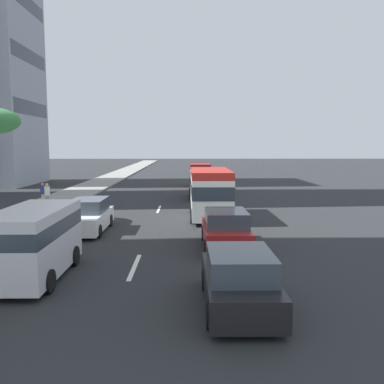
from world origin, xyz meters
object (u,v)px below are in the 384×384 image
(van_seventh, at_px, (202,183))
(van_second, at_px, (34,239))
(car_fourth, at_px, (239,281))
(van_fifth, at_px, (200,174))
(minibus_third, at_px, (210,191))
(car_sixth, at_px, (226,230))
(pedestrian_by_tree, at_px, (47,194))
(pedestrian_near_lamp, at_px, (43,193))
(car_lead, at_px, (89,216))

(van_seventh, bearing_deg, van_second, 162.67)
(car_fourth, relative_size, van_fifth, 0.80)
(car_fourth, bearing_deg, minibus_third, -0.09)
(car_sixth, bearing_deg, van_second, 120.76)
(van_fifth, relative_size, pedestrian_by_tree, 3.25)
(car_fourth, xyz_separation_m, pedestrian_near_lamp, (18.75, 11.73, 0.23))
(minibus_third, distance_m, car_sixth, 7.35)
(car_sixth, distance_m, pedestrian_by_tree, 15.57)
(car_sixth, relative_size, pedestrian_near_lamp, 2.81)
(car_fourth, distance_m, van_seventh, 22.93)
(van_seventh, bearing_deg, pedestrian_by_tree, 117.02)
(minibus_third, bearing_deg, car_fourth, 179.91)
(minibus_third, xyz_separation_m, pedestrian_by_tree, (3.50, 10.97, -0.55))
(pedestrian_near_lamp, bearing_deg, car_sixth, 8.17)
(car_fourth, bearing_deg, car_lead, 32.53)
(car_lead, bearing_deg, pedestrian_near_lamp, -148.57)
(car_lead, relative_size, van_second, 0.99)
(car_lead, height_order, van_seventh, van_seventh)
(van_second, height_order, van_seventh, van_second)
(car_lead, height_order, pedestrian_by_tree, pedestrian_by_tree)
(car_fourth, bearing_deg, car_sixth, -2.31)
(van_second, distance_m, van_fifth, 29.59)
(van_seventh, bearing_deg, minibus_third, -179.25)
(pedestrian_by_tree, bearing_deg, car_sixth, 104.42)
(car_lead, relative_size, pedestrian_by_tree, 2.83)
(van_second, bearing_deg, car_lead, 179.77)
(car_lead, relative_size, van_seventh, 0.94)
(car_lead, height_order, van_fifth, van_fifth)
(minibus_third, distance_m, pedestrian_by_tree, 11.53)
(van_fifth, height_order, car_sixth, van_fifth)
(car_sixth, height_order, pedestrian_near_lamp, pedestrian_near_lamp)
(car_fourth, bearing_deg, pedestrian_by_tree, 32.20)
(van_second, relative_size, minibus_third, 0.78)
(minibus_third, height_order, pedestrian_near_lamp, minibus_third)
(minibus_third, height_order, pedestrian_by_tree, minibus_third)
(minibus_third, bearing_deg, pedestrian_by_tree, 72.30)
(van_second, height_order, car_fourth, van_second)
(van_seventh, bearing_deg, car_sixth, -178.73)
(car_fourth, bearing_deg, pedestrian_near_lamp, 32.02)
(car_lead, bearing_deg, pedestrian_by_tree, -148.24)
(minibus_third, distance_m, pedestrian_near_lamp, 12.73)
(pedestrian_near_lamp, bearing_deg, car_fourth, -4.41)
(car_lead, distance_m, car_sixth, 7.51)
(car_lead, distance_m, pedestrian_by_tree, 8.64)
(pedestrian_by_tree, bearing_deg, pedestrian_near_lamp, -92.03)
(car_lead, relative_size, pedestrian_near_lamp, 3.03)
(van_fifth, relative_size, pedestrian_near_lamp, 3.49)
(van_second, bearing_deg, van_seventh, 162.67)
(van_fifth, bearing_deg, car_sixth, -179.35)
(minibus_third, xyz_separation_m, pedestrian_near_lamp, (4.87, 11.75, -0.62))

